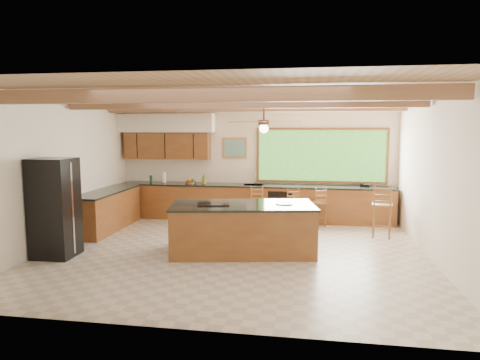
# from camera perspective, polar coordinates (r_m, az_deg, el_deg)

# --- Properties ---
(ground) EXTENTS (7.20, 7.20, 0.00)m
(ground) POSITION_cam_1_polar(r_m,az_deg,el_deg) (8.36, -0.73, -9.53)
(ground) COLOR beige
(ground) RESTS_ON ground
(room_shell) EXTENTS (7.27, 6.54, 3.02)m
(room_shell) POSITION_cam_1_polar(r_m,az_deg,el_deg) (8.69, -1.12, 5.91)
(room_shell) COLOR #F0E5D0
(room_shell) RESTS_ON ground
(counter_run) EXTENTS (7.12, 3.10, 1.22)m
(counter_run) POSITION_cam_1_polar(r_m,az_deg,el_deg) (10.81, -2.74, -3.22)
(counter_run) COLOR brown
(counter_run) RESTS_ON ground
(island) EXTENTS (2.87, 1.71, 0.96)m
(island) POSITION_cam_1_polar(r_m,az_deg,el_deg) (8.20, 0.36, -6.45)
(island) COLOR brown
(island) RESTS_ON ground
(refrigerator) EXTENTS (0.73, 0.71, 1.83)m
(refrigerator) POSITION_cam_1_polar(r_m,az_deg,el_deg) (8.57, -23.49, -3.42)
(refrigerator) COLOR black
(refrigerator) RESTS_ON ground
(bar_stool_a) EXTENTS (0.40, 0.40, 0.98)m
(bar_stool_a) POSITION_cam_1_polar(r_m,az_deg,el_deg) (10.52, 2.18, -2.86)
(bar_stool_a) COLOR brown
(bar_stool_a) RESTS_ON ground
(bar_stool_b) EXTENTS (0.46, 0.46, 0.97)m
(bar_stool_b) POSITION_cam_1_polar(r_m,az_deg,el_deg) (10.45, 10.36, -3.05)
(bar_stool_b) COLOR brown
(bar_stool_b) RESTS_ON ground
(bar_stool_c) EXTENTS (0.40, 0.40, 0.93)m
(bar_stool_c) POSITION_cam_1_polar(r_m,az_deg,el_deg) (10.44, 6.92, -3.12)
(bar_stool_c) COLOR brown
(bar_stool_c) RESTS_ON ground
(bar_stool_d) EXTENTS (0.49, 0.49, 1.19)m
(bar_stool_d) POSITION_cam_1_polar(r_m,az_deg,el_deg) (9.71, 18.51, -3.30)
(bar_stool_d) COLOR brown
(bar_stool_d) RESTS_ON ground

